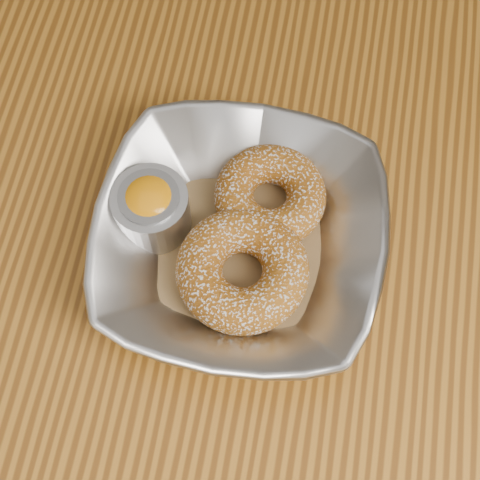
% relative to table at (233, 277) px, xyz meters
% --- Properties ---
extents(ground_plane, '(4.00, 4.00, 0.00)m').
position_rel_table_xyz_m(ground_plane, '(0.00, 0.00, -0.65)').
color(ground_plane, '#565659').
rests_on(ground_plane, ground).
extents(table, '(1.20, 0.80, 0.75)m').
position_rel_table_xyz_m(table, '(0.00, 0.00, 0.00)').
color(table, '#8E5619').
rests_on(table, ground_plane).
extents(serving_bowl, '(0.22, 0.22, 0.05)m').
position_rel_table_xyz_m(serving_bowl, '(0.01, -0.02, 0.13)').
color(serving_bowl, '#B2B5B9').
rests_on(serving_bowl, table).
extents(parchment, '(0.20, 0.20, 0.00)m').
position_rel_table_xyz_m(parchment, '(0.01, -0.02, 0.11)').
color(parchment, olive).
rests_on(parchment, table).
extents(donut_back, '(0.11, 0.11, 0.03)m').
position_rel_table_xyz_m(donut_back, '(0.03, 0.03, 0.12)').
color(donut_back, '#915112').
rests_on(donut_back, parchment).
extents(donut_front, '(0.14, 0.14, 0.04)m').
position_rel_table_xyz_m(donut_front, '(0.02, -0.04, 0.13)').
color(donut_front, '#915112').
rests_on(donut_front, parchment).
extents(ramekin, '(0.06, 0.06, 0.05)m').
position_rel_table_xyz_m(ramekin, '(-0.06, -0.00, 0.13)').
color(ramekin, '#B2B5B9').
rests_on(ramekin, table).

